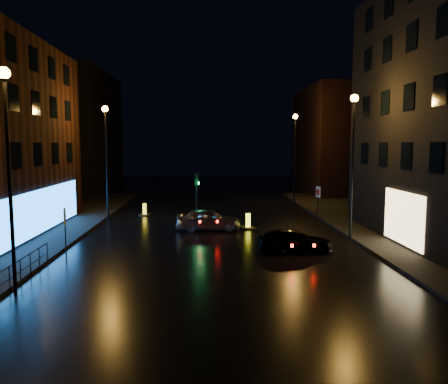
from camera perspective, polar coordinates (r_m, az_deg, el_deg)
The scene contains 16 objects.
ground at distance 19.27m, azimuth -0.74°, elevation -10.61°, with size 120.00×120.00×0.00m, color black.
pavement_right at distance 30.67m, azimuth 25.99°, elevation -4.75°, with size 12.00×44.00×0.15m, color black.
building_far_left at distance 55.64m, azimuth -18.75°, elevation 7.35°, with size 8.00×16.00×14.00m, color black.
building_far_right at distance 52.78m, azimuth 14.76°, elevation 6.47°, with size 8.00×14.00×12.00m, color black.
street_lamp_lnear at distance 17.96m, azimuth -26.41°, elevation 5.53°, with size 0.44×0.44×8.37m.
street_lamp_lfar at distance 33.24m, azimuth -15.16°, elevation 5.98°, with size 0.44×0.44×8.37m.
street_lamp_rnear at distance 25.82m, azimuth 16.48°, elevation 5.93°, with size 0.44×0.44×8.37m.
street_lamp_rfar at distance 41.29m, azimuth 9.25°, elevation 6.11°, with size 0.44×0.44×8.37m.
traffic_signal at distance 32.84m, azimuth -3.58°, elevation -2.69°, with size 1.40×2.40×3.45m.
guard_railing at distance 19.57m, azimuth -25.07°, elevation -8.69°, with size 0.05×6.04×1.00m.
silver_hatchback at distance 28.56m, azimuth -2.07°, elevation -3.60°, with size 1.68×4.18×1.42m, color #93959A.
dark_sedan at distance 23.16m, azimuth 9.11°, elevation -6.31°, with size 1.64×4.03×1.17m, color black.
bollard_near at distance 29.24m, azimuth 3.16°, elevation -4.35°, with size 1.08×1.33×1.01m.
bollard_far at distance 35.16m, azimuth -10.33°, elevation -2.68°, with size 0.85×1.16×0.93m.
road_sign_left at distance 22.76m, azimuth -20.06°, elevation -3.56°, with size 0.19×0.60×2.48m.
road_sign_right at distance 33.29m, azimuth 12.19°, elevation -0.37°, with size 0.21×0.59×2.46m.
Camera 1 is at (-0.55, -18.44, 5.58)m, focal length 35.00 mm.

